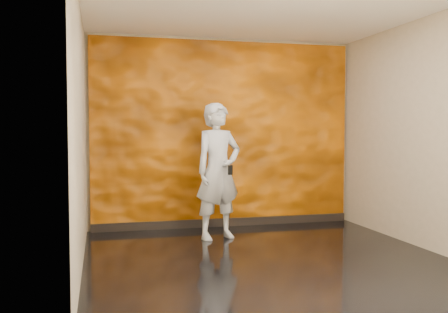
% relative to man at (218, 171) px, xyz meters
% --- Properties ---
extents(room, '(4.02, 4.02, 2.81)m').
position_rel_man_xyz_m(room, '(0.29, -1.13, 0.50)').
color(room, black).
rests_on(room, ground).
extents(feature_wall, '(3.90, 0.06, 2.75)m').
position_rel_man_xyz_m(feature_wall, '(0.29, 0.83, 0.48)').
color(feature_wall, orange).
rests_on(feature_wall, ground).
extents(baseboard, '(3.90, 0.04, 0.12)m').
position_rel_man_xyz_m(baseboard, '(0.29, 0.79, -0.84)').
color(baseboard, black).
rests_on(baseboard, ground).
extents(man, '(0.76, 0.61, 1.80)m').
position_rel_man_xyz_m(man, '(0.00, 0.00, 0.00)').
color(man, '#999EA8').
rests_on(man, ground).
extents(phone, '(0.07, 0.03, 0.12)m').
position_rel_man_xyz_m(phone, '(0.09, -0.27, 0.03)').
color(phone, black).
rests_on(phone, man).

